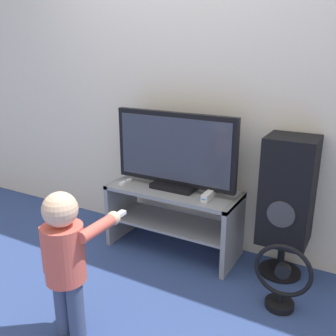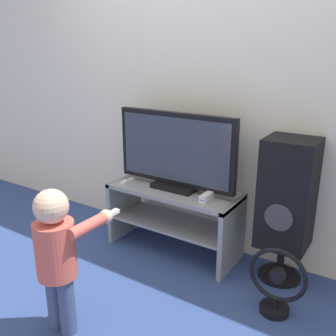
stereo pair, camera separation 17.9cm
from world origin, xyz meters
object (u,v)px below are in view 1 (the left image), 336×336
(remote_primary, at_px, (125,182))
(child, at_px, (66,254))
(speaker_tower, at_px, (288,193))
(game_console, at_px, (209,195))
(floor_fan, at_px, (282,280))
(television, at_px, (175,152))

(remote_primary, xyz_separation_m, child, (0.35, -1.04, -0.02))
(speaker_tower, bearing_deg, child, -126.89)
(game_console, height_order, floor_fan, game_console)
(game_console, distance_m, child, 1.13)
(child, distance_m, speaker_tower, 1.50)
(game_console, bearing_deg, television, 169.24)
(remote_primary, height_order, speaker_tower, speaker_tower)
(television, relative_size, remote_primary, 7.54)
(game_console, relative_size, floor_fan, 0.44)
(television, bearing_deg, child, -92.75)
(floor_fan, bearing_deg, television, 160.79)
(floor_fan, bearing_deg, remote_primary, 170.14)
(speaker_tower, height_order, floor_fan, speaker_tower)
(game_console, bearing_deg, floor_fan, -23.25)
(child, height_order, floor_fan, child)
(television, relative_size, child, 1.14)
(television, relative_size, speaker_tower, 0.97)
(television, height_order, floor_fan, television)
(floor_fan, bearing_deg, game_console, 156.75)
(game_console, xyz_separation_m, child, (-0.37, -1.07, -0.04))
(child, bearing_deg, speaker_tower, 53.11)
(game_console, relative_size, child, 0.22)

